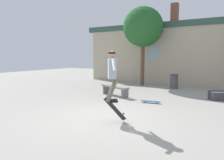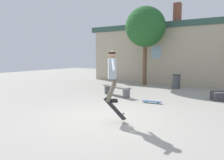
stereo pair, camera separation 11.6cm
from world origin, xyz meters
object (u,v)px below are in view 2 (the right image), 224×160
skateboard_flipping (115,109)px  skater (112,72)px  park_bench (117,89)px  skateboard_resting (152,102)px  tree_left (145,27)px  trash_bin (176,81)px

skateboard_flipping → skater: bearing=144.7°
park_bench → skateboard_resting: size_ratio=2.13×
skater → skateboard_resting: 3.34m
tree_left → park_bench: bearing=-83.6°
skater → skateboard_flipping: bearing=-40.1°
trash_bin → skater: bearing=-87.3°
tree_left → skater: bearing=-71.9°
skater → skateboard_flipping: size_ratio=2.02×
park_bench → skateboard_resting: bearing=3.6°
park_bench → skateboard_resting: park_bench is taller
park_bench → skateboard_flipping: 4.25m
trash_bin → skateboard_resting: size_ratio=1.04×
skater → skateboard_resting: bearing=51.1°
skateboard_flipping → skateboard_resting: size_ratio=0.92×
park_bench → skateboard_resting: (2.10, -0.62, -0.29)m
tree_left → skateboard_resting: 6.65m
tree_left → park_bench: (0.48, -4.26, -3.43)m
skateboard_flipping → skateboard_resting: bearing=57.8°
skater → skateboard_flipping: 1.11m
tree_left → skater: (2.58, -7.90, -2.27)m
skateboard_resting → park_bench: bearing=154.3°
tree_left → skateboard_resting: (2.58, -4.88, -3.71)m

